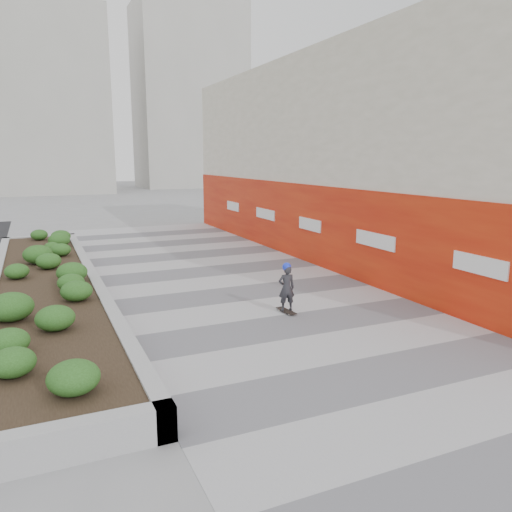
# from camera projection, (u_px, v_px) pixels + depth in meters

# --- Properties ---
(ground) EXTENTS (160.00, 160.00, 0.00)m
(ground) POSITION_uv_depth(u_px,v_px,m) (337.00, 350.00, 10.55)
(ground) COLOR gray
(ground) RESTS_ON ground
(walkway) EXTENTS (8.00, 36.00, 0.01)m
(walkway) POSITION_uv_depth(u_px,v_px,m) (275.00, 311.00, 13.23)
(walkway) COLOR #A8A8AD
(walkway) RESTS_ON ground
(building) EXTENTS (6.04, 24.08, 8.00)m
(building) POSITION_uv_depth(u_px,v_px,m) (363.00, 158.00, 20.61)
(building) COLOR beige
(building) RESTS_ON ground
(planter) EXTENTS (3.00, 18.00, 0.90)m
(planter) POSITION_uv_depth(u_px,v_px,m) (45.00, 283.00, 14.53)
(planter) COLOR #9E9EA0
(planter) RESTS_ON ground
(distant_bldg_north_l) EXTENTS (16.00, 12.00, 20.00)m
(distant_bldg_north_l) POSITION_uv_depth(u_px,v_px,m) (31.00, 103.00, 55.87)
(distant_bldg_north_l) COLOR #ADAAA3
(distant_bldg_north_l) RESTS_ON ground
(distant_bldg_north_r) EXTENTS (14.00, 10.00, 24.00)m
(distant_bldg_north_r) POSITION_uv_depth(u_px,v_px,m) (190.00, 98.00, 67.96)
(distant_bldg_north_r) COLOR #ADAAA3
(distant_bldg_north_r) RESTS_ON ground
(manhole_cover) EXTENTS (0.44, 0.44, 0.01)m
(manhole_cover) POSITION_uv_depth(u_px,v_px,m) (291.00, 309.00, 13.43)
(manhole_cover) COLOR #595654
(manhole_cover) RESTS_ON ground
(skateboarder) EXTENTS (0.48, 0.74, 1.36)m
(skateboarder) POSITION_uv_depth(u_px,v_px,m) (286.00, 288.00, 12.95)
(skateboarder) COLOR beige
(skateboarder) RESTS_ON ground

